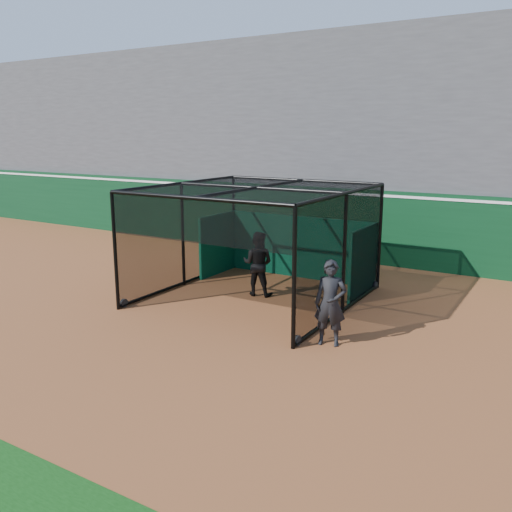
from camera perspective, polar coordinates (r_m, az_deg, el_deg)
The scene contains 6 objects.
ground at distance 12.75m, azimuth -8.71°, elevation -7.33°, with size 120.00×120.00×0.00m, color brown.
outfield_wall at distance 19.52m, azimuth 7.29°, elevation 3.65°, with size 50.00×0.50×2.50m.
grandstand at distance 22.78m, azimuth 11.47°, elevation 12.85°, with size 50.00×7.85×8.95m.
batting_cage at distance 14.38m, azimuth 0.08°, elevation 1.28°, with size 5.06×5.42×2.98m.
batter at distance 14.76m, azimuth 0.20°, elevation -0.80°, with size 0.86×0.67×1.77m, color black.
on_deck_player at distance 11.39m, azimuth 7.83°, elevation -4.94°, with size 0.76×0.60×1.82m.
Camera 1 is at (7.75, -9.15, 4.36)m, focal length 38.00 mm.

